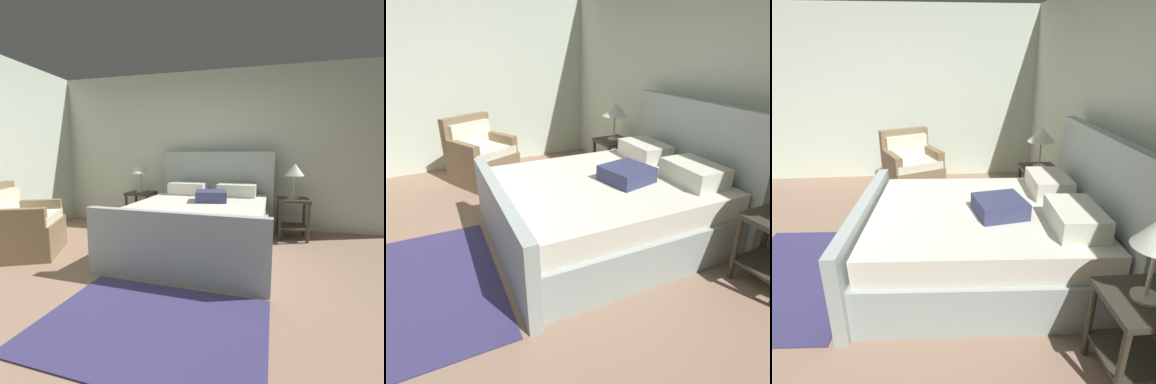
% 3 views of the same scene
% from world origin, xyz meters
% --- Properties ---
extents(ground_plane, '(5.76, 5.27, 0.02)m').
position_xyz_m(ground_plane, '(0.00, 0.00, -0.01)').
color(ground_plane, '#977660').
extents(wall_back, '(5.88, 0.12, 2.63)m').
position_xyz_m(wall_back, '(0.00, 2.70, 1.31)').
color(wall_back, silver).
rests_on(wall_back, ground).
extents(wall_side_left, '(0.12, 5.39, 2.63)m').
position_xyz_m(wall_side_left, '(-2.94, 0.00, 1.31)').
color(wall_side_left, silver).
rests_on(wall_side_left, ground).
extents(bed, '(1.94, 2.24, 1.29)m').
position_xyz_m(bed, '(-0.04, 1.47, 0.35)').
color(bed, '#A1AEAB').
rests_on(bed, ground).
extents(nightstand_right, '(0.44, 0.44, 0.60)m').
position_xyz_m(nightstand_right, '(1.19, 2.17, 0.40)').
color(nightstand_right, '#353227').
rests_on(nightstand_right, ground).
extents(nightstand_left, '(0.44, 0.44, 0.60)m').
position_xyz_m(nightstand_left, '(-1.28, 2.30, 0.40)').
color(nightstand_left, '#353227').
rests_on(nightstand_left, ground).
extents(table_lamp_left, '(0.33, 0.33, 0.50)m').
position_xyz_m(table_lamp_left, '(-1.28, 2.30, 1.00)').
color(table_lamp_left, '#B7B293').
rests_on(table_lamp_left, nightstand_left).
extents(armchair, '(0.96, 0.96, 0.90)m').
position_xyz_m(armchair, '(-2.12, 0.65, 0.35)').
color(armchair, '#846C4D').
rests_on(armchair, ground).
extents(area_rug, '(1.71, 1.23, 0.01)m').
position_xyz_m(area_rug, '(-0.04, -0.29, 0.01)').
color(area_rug, '#393362').
rests_on(area_rug, ground).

